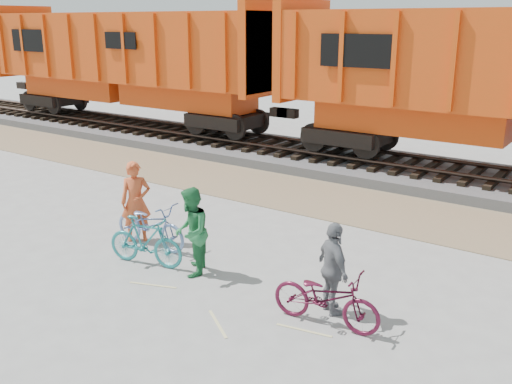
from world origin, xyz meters
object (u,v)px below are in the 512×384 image
bicycle_teal (145,241)px  person_woman (333,269)px  hopper_car_left (127,60)px  bicycle_maroon (326,298)px  bicycle_blue (150,224)px  person_solo (136,202)px  person_man (191,232)px

bicycle_teal → person_woman: (3.83, 0.36, 0.29)m
hopper_car_left → bicycle_maroon: 17.07m
person_woman → bicycle_blue: bearing=32.2°
person_solo → bicycle_blue: bearing=-56.6°
hopper_car_left → bicycle_maroon: (14.11, -9.26, -2.54)m
person_woman → hopper_car_left: bearing=4.6°
person_solo → person_woman: size_ratio=1.12×
bicycle_teal → bicycle_maroon: 3.93m
bicycle_blue → person_man: person_man is taller
person_woman → person_solo: bearing=31.5°
bicycle_blue → person_man: (1.59, -0.52, 0.34)m
bicycle_teal → bicycle_maroon: size_ratio=0.92×
person_woman → bicycle_teal: bearing=42.2°
person_man → person_woman: 2.83m
hopper_car_left → bicycle_blue: 13.06m
bicycle_teal → person_solo: person_solo is taller
bicycle_maroon → person_solo: person_solo is taller
bicycle_teal → person_man: 1.08m
bicycle_blue → bicycle_teal: size_ratio=1.15×
hopper_car_left → bicycle_teal: hopper_car_left is taller
bicycle_maroon → person_solo: bearing=75.5°
hopper_car_left → person_man: hopper_car_left is taller
hopper_car_left → person_woman: (14.01, -8.86, -2.24)m
bicycle_blue → person_woman: person_woman is taller
person_man → hopper_car_left: bearing=-161.3°
hopper_car_left → person_man: (11.18, -9.01, -2.18)m
bicycle_blue → person_man: size_ratio=1.12×
person_man → person_woman: person_man is taller
bicycle_maroon → person_woman: size_ratio=1.14×
hopper_car_left → person_solo: 12.56m
person_solo → person_woman: (4.92, -0.47, -0.09)m
hopper_car_left → bicycle_maroon: hopper_car_left is taller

